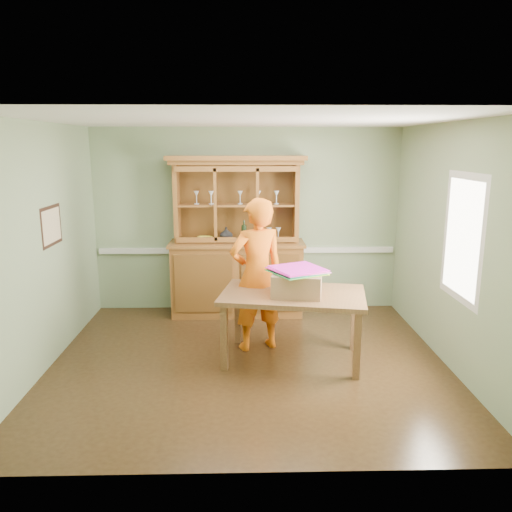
{
  "coord_description": "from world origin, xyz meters",
  "views": [
    {
      "loc": [
        -0.05,
        -5.36,
        2.45
      ],
      "look_at": [
        0.09,
        0.4,
        1.16
      ],
      "focal_mm": 35.0,
      "sensor_mm": 36.0,
      "label": 1
    }
  ],
  "objects_px": {
    "cardboard_box": "(297,284)",
    "person": "(257,275)",
    "china_hutch": "(237,260)",
    "dining_table": "(293,301)"
  },
  "relations": [
    {
      "from": "cardboard_box",
      "to": "person",
      "type": "xyz_separation_m",
      "value": [
        -0.44,
        0.43,
        -0.0
      ]
    },
    {
      "from": "china_hutch",
      "to": "cardboard_box",
      "type": "height_order",
      "value": "china_hutch"
    },
    {
      "from": "person",
      "to": "dining_table",
      "type": "bearing_deg",
      "value": 119.32
    },
    {
      "from": "dining_table",
      "to": "cardboard_box",
      "type": "distance_m",
      "value": 0.24
    },
    {
      "from": "dining_table",
      "to": "person",
      "type": "xyz_separation_m",
      "value": [
        -0.4,
        0.35,
        0.22
      ]
    },
    {
      "from": "china_hutch",
      "to": "dining_table",
      "type": "bearing_deg",
      "value": -68.52
    },
    {
      "from": "china_hutch",
      "to": "person",
      "type": "distance_m",
      "value": 1.35
    },
    {
      "from": "dining_table",
      "to": "cardboard_box",
      "type": "bearing_deg",
      "value": -57.49
    },
    {
      "from": "china_hutch",
      "to": "person",
      "type": "height_order",
      "value": "china_hutch"
    },
    {
      "from": "china_hutch",
      "to": "cardboard_box",
      "type": "distance_m",
      "value": 1.89
    }
  ]
}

